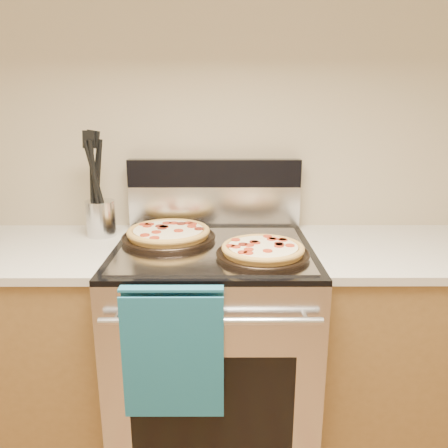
{
  "coord_description": "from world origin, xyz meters",
  "views": [
    {
      "loc": [
        0.04,
        0.05,
        1.45
      ],
      "look_at": [
        0.04,
        1.55,
        1.04
      ],
      "focal_mm": 35.0,
      "sensor_mm": 36.0,
      "label": 1
    }
  ],
  "objects_px": {
    "pepperoni_pizza_back": "(169,234)",
    "utensil_crock": "(101,218)",
    "range_body": "(214,354)",
    "pepperoni_pizza_front": "(263,251)"
  },
  "relations": [
    {
      "from": "pepperoni_pizza_back",
      "to": "utensil_crock",
      "type": "height_order",
      "value": "utensil_crock"
    },
    {
      "from": "pepperoni_pizza_back",
      "to": "utensil_crock",
      "type": "relative_size",
      "value": 2.43
    },
    {
      "from": "range_body",
      "to": "utensil_crock",
      "type": "relative_size",
      "value": 5.93
    },
    {
      "from": "range_body",
      "to": "pepperoni_pizza_back",
      "type": "bearing_deg",
      "value": 158.75
    },
    {
      "from": "pepperoni_pizza_back",
      "to": "utensil_crock",
      "type": "xyz_separation_m",
      "value": [
        -0.3,
        0.12,
        0.04
      ]
    },
    {
      "from": "range_body",
      "to": "utensil_crock",
      "type": "distance_m",
      "value": 0.74
    },
    {
      "from": "range_body",
      "to": "pepperoni_pizza_front",
      "type": "bearing_deg",
      "value": -35.84
    },
    {
      "from": "pepperoni_pizza_back",
      "to": "pepperoni_pizza_front",
      "type": "xyz_separation_m",
      "value": [
        0.36,
        -0.2,
        -0.0
      ]
    },
    {
      "from": "range_body",
      "to": "pepperoni_pizza_front",
      "type": "distance_m",
      "value": 0.55
    },
    {
      "from": "range_body",
      "to": "pepperoni_pizza_back",
      "type": "height_order",
      "value": "pepperoni_pizza_back"
    }
  ]
}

